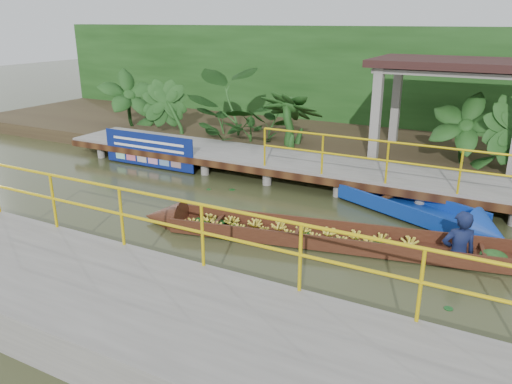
% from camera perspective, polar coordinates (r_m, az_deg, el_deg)
% --- Properties ---
extents(ground, '(80.00, 80.00, 0.00)m').
position_cam_1_polar(ground, '(10.82, -0.45, -3.91)').
color(ground, '#2E341A').
rests_on(ground, ground).
extents(land_strip, '(30.00, 8.00, 0.45)m').
position_cam_1_polar(land_strip, '(17.40, 11.42, 5.44)').
color(land_strip, '#322619').
rests_on(land_strip, ground).
extents(far_dock, '(16.00, 2.06, 1.66)m').
position_cam_1_polar(far_dock, '(13.60, 6.51, 2.97)').
color(far_dock, slate).
rests_on(far_dock, ground).
extents(near_dock, '(18.00, 2.40, 1.73)m').
position_cam_1_polar(near_dock, '(7.09, -9.83, -14.91)').
color(near_dock, slate).
rests_on(near_dock, ground).
extents(pavilion, '(4.40, 3.00, 3.00)m').
position_cam_1_polar(pavilion, '(15.22, 21.80, 12.48)').
color(pavilion, slate).
rests_on(pavilion, ground).
extents(foliage_backdrop, '(30.00, 0.80, 4.00)m').
position_cam_1_polar(foliage_backdrop, '(19.47, 13.98, 12.01)').
color(foliage_backdrop, '#173A12').
rests_on(foliage_backdrop, ground).
extents(vendor_boat, '(8.61, 2.52, 2.13)m').
position_cam_1_polar(vendor_boat, '(9.96, 12.01, -4.73)').
color(vendor_boat, '#33160D').
rests_on(vendor_boat, ground).
extents(moored_blue_boat, '(4.00, 2.50, 0.94)m').
position_cam_1_polar(moored_blue_boat, '(11.44, 20.87, -3.02)').
color(moored_blue_boat, navy).
rests_on(moored_blue_boat, ground).
extents(blue_banner, '(3.22, 0.04, 1.01)m').
position_cam_1_polar(blue_banner, '(15.22, -12.21, 4.72)').
color(blue_banner, navy).
rests_on(blue_banner, ground).
extents(tropical_plants, '(14.69, 1.69, 2.11)m').
position_cam_1_polar(tropical_plants, '(15.72, 3.15, 9.11)').
color(tropical_plants, '#173A12').
rests_on(tropical_plants, ground).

